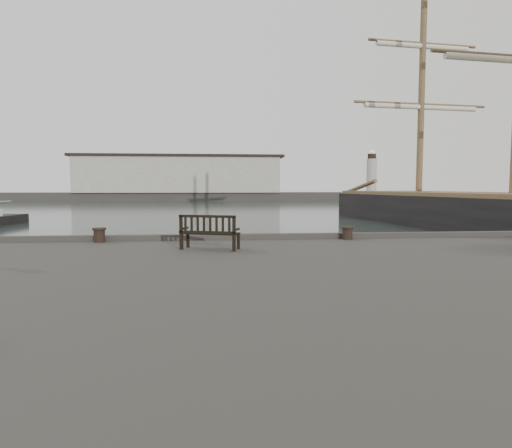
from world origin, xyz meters
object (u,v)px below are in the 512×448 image
(bench, at_px, (210,239))
(bollard_right, at_px, (347,233))
(bollard_left, at_px, (99,235))
(tall_ship_main, at_px, (512,222))

(bench, distance_m, bollard_right, 4.97)
(bench, xyz_separation_m, bollard_left, (-3.49, 2.00, -0.07))
(bollard_left, bearing_deg, bollard_right, -0.15)
(bollard_left, distance_m, bollard_right, 8.05)
(bollard_right, bearing_deg, tall_ship_main, 42.96)
(bollard_right, bearing_deg, bench, -156.50)
(bench, bearing_deg, bollard_left, 169.18)
(bollard_left, height_order, tall_ship_main, tall_ship_main)
(bollard_right, distance_m, tall_ship_main, 22.88)
(bench, bearing_deg, tall_ship_main, 58.56)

